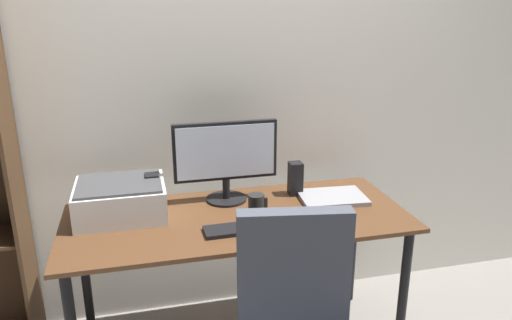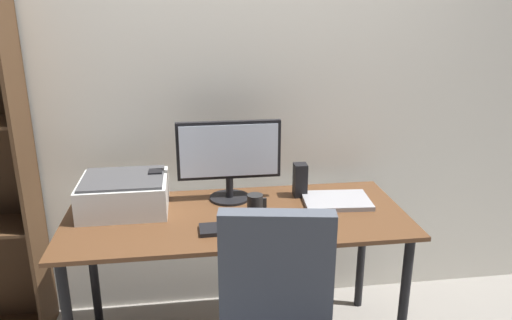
# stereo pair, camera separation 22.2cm
# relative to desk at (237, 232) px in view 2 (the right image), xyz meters

# --- Properties ---
(back_wall) EXTENTS (6.40, 0.10, 2.60)m
(back_wall) POSITION_rel_desk_xyz_m (0.00, 0.51, 0.65)
(back_wall) COLOR silver
(back_wall) RESTS_ON ground
(desk) EXTENTS (1.57, 0.67, 0.74)m
(desk) POSITION_rel_desk_xyz_m (0.00, 0.00, 0.00)
(desk) COLOR #56351E
(desk) RESTS_ON ground
(monitor) EXTENTS (0.50, 0.20, 0.40)m
(monitor) POSITION_rel_desk_xyz_m (-0.01, 0.19, 0.32)
(monitor) COLOR black
(monitor) RESTS_ON desk
(keyboard) EXTENTS (0.29, 0.12, 0.02)m
(keyboard) POSITION_rel_desk_xyz_m (-0.03, -0.15, 0.10)
(keyboard) COLOR black
(keyboard) RESTS_ON desk
(mouse) EXTENTS (0.07, 0.10, 0.03)m
(mouse) POSITION_rel_desk_xyz_m (0.21, -0.16, 0.10)
(mouse) COLOR black
(mouse) RESTS_ON desk
(coffee_mug) EXTENTS (0.09, 0.07, 0.11)m
(coffee_mug) POSITION_rel_desk_xyz_m (0.08, -0.03, 0.14)
(coffee_mug) COLOR black
(coffee_mug) RESTS_ON desk
(laptop) EXTENTS (0.34, 0.25, 0.02)m
(laptop) POSITION_rel_desk_xyz_m (0.50, 0.07, 0.10)
(laptop) COLOR #99999E
(laptop) RESTS_ON desk
(speaker_left) EXTENTS (0.06, 0.07, 0.17)m
(speaker_left) POSITION_rel_desk_xyz_m (-0.37, 0.19, 0.17)
(speaker_left) COLOR black
(speaker_left) RESTS_ON desk
(speaker_right) EXTENTS (0.06, 0.07, 0.17)m
(speaker_right) POSITION_rel_desk_xyz_m (0.34, 0.19, 0.17)
(speaker_right) COLOR black
(speaker_right) RESTS_ON desk
(printer) EXTENTS (0.40, 0.34, 0.16)m
(printer) POSITION_rel_desk_xyz_m (-0.52, 0.14, 0.17)
(printer) COLOR silver
(printer) RESTS_ON desk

